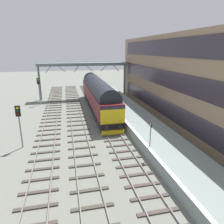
{
  "coord_description": "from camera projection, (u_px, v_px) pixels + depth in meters",
  "views": [
    {
      "loc": [
        -4.6,
        -22.11,
        8.75
      ],
      "look_at": [
        0.2,
        -0.76,
        2.13
      ],
      "focal_mm": 33.18,
      "sensor_mm": 36.0,
      "label": 1
    }
  ],
  "objects": [
    {
      "name": "ground_plane",
      "position": [
        109.0,
        128.0,
        24.15
      ],
      "size": [
        140.0,
        140.0,
        0.0
      ],
      "primitive_type": "plane",
      "color": "slate",
      "rests_on": "ground"
    },
    {
      "name": "station_building",
      "position": [
        203.0,
        85.0,
        21.41
      ],
      "size": [
        4.61,
        42.76,
        10.54
      ],
      "color": "#937C5F",
      "rests_on": "ground"
    },
    {
      "name": "diesel_locomotive",
      "position": [
        98.0,
        94.0,
        30.66
      ],
      "size": [
        2.74,
        20.02,
        4.68
      ],
      "color": "black",
      "rests_on": "ground"
    },
    {
      "name": "track_adjacent_west",
      "position": [
        78.0,
        130.0,
        23.39
      ],
      "size": [
        2.5,
        60.0,
        0.15
      ],
      "color": "gray",
      "rests_on": "ground"
    },
    {
      "name": "signal_post_far",
      "position": [
        39.0,
        88.0,
        33.35
      ],
      "size": [
        0.44,
        0.22,
        4.43
      ],
      "color": "gray",
      "rests_on": "ground"
    },
    {
      "name": "overhead_footbridge",
      "position": [
        83.0,
        66.0,
        37.38
      ],
      "size": [
        16.02,
        2.0,
        6.46
      ],
      "color": "slate",
      "rests_on": "ground"
    },
    {
      "name": "station_platform",
      "position": [
        138.0,
        121.0,
        24.76
      ],
      "size": [
        4.0,
        44.0,
        1.01
      ],
      "color": "gray",
      "rests_on": "ground"
    },
    {
      "name": "track_main",
      "position": [
        109.0,
        127.0,
        24.14
      ],
      "size": [
        2.5,
        60.0,
        0.15
      ],
      "color": "slate",
      "rests_on": "ground"
    },
    {
      "name": "track_adjacent_far_west",
      "position": [
        49.0,
        132.0,
        22.72
      ],
      "size": [
        2.5,
        60.0,
        0.15
      ],
      "color": "slate",
      "rests_on": "ground"
    },
    {
      "name": "platform_number_sign",
      "position": [
        150.0,
        131.0,
        16.88
      ],
      "size": [
        0.1,
        0.44,
        2.09
      ],
      "color": "slate",
      "rests_on": "station_platform"
    },
    {
      "name": "signal_post_mid",
      "position": [
        19.0,
        121.0,
        18.53
      ],
      "size": [
        0.44,
        0.22,
        4.04
      ],
      "color": "gray",
      "rests_on": "ground"
    }
  ]
}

